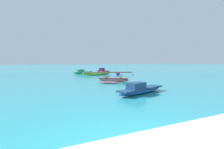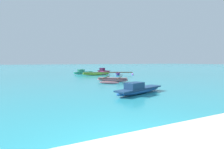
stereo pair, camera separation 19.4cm
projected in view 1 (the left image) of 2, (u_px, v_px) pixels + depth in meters
moored_boat_0 at (113, 80)px, 15.59m from camera, size 3.27×3.62×0.41m
moored_boat_1 at (83, 72)px, 25.66m from camera, size 3.62×2.20×0.67m
moored_boat_2 at (96, 74)px, 23.06m from camera, size 3.78×0.91×0.40m
moored_boat_3 at (103, 71)px, 27.80m from camera, size 1.84×2.36×0.81m
moored_boat_4 at (140, 89)px, 9.80m from camera, size 3.81×1.93×0.66m
moored_boat_5 at (118, 74)px, 23.68m from camera, size 4.31×3.06×0.38m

